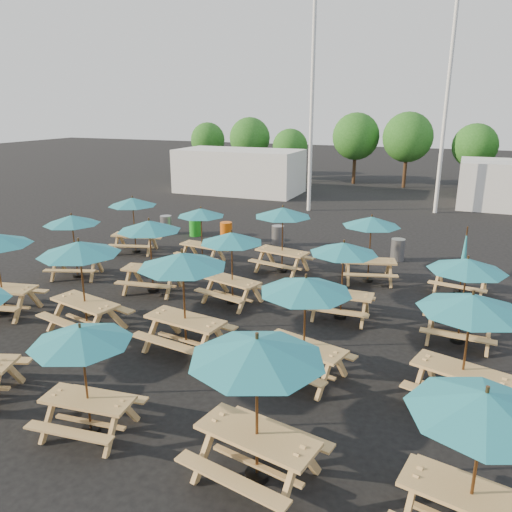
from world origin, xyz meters
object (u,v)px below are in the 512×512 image
at_px(picnic_unit_13, 306,292).
at_px(picnic_unit_15, 371,226).
at_px(picnic_unit_5, 80,254).
at_px(picnic_unit_16, 484,414).
at_px(picnic_unit_6, 149,230).
at_px(picnic_unit_10, 232,242).
at_px(picnic_unit_17, 471,310).
at_px(waste_bin_1, 195,227).
at_px(waste_bin_3, 278,236).
at_px(picnic_unit_12, 257,359).
at_px(picnic_unit_18, 467,270).
at_px(picnic_unit_11, 283,216).
at_px(waste_bin_4, 398,250).
at_px(waste_bin_2, 226,232).
at_px(picnic_unit_19, 463,266).
at_px(picnic_unit_14, 344,253).
at_px(picnic_unit_9, 183,266).
at_px(picnic_unit_3, 133,205).
at_px(picnic_unit_2, 72,224).
at_px(picnic_unit_8, 81,342).
at_px(waste_bin_0, 166,225).
at_px(picnic_unit_7, 201,216).

height_order(picnic_unit_13, picnic_unit_15, picnic_unit_13).
relative_size(picnic_unit_5, picnic_unit_16, 1.06).
distance_m(picnic_unit_6, picnic_unit_10, 2.70).
relative_size(picnic_unit_10, picnic_unit_17, 0.91).
relative_size(waste_bin_1, waste_bin_3, 1.00).
bearing_deg(picnic_unit_12, picnic_unit_18, 76.62).
bearing_deg(picnic_unit_11, waste_bin_4, 50.23).
bearing_deg(waste_bin_2, picnic_unit_16, -52.76).
relative_size(picnic_unit_5, waste_bin_2, 2.94).
xyz_separation_m(picnic_unit_12, waste_bin_3, (-4.32, 12.84, -1.67)).
bearing_deg(picnic_unit_13, picnic_unit_12, -71.21).
distance_m(picnic_unit_11, picnic_unit_19, 5.89).
bearing_deg(picnic_unit_10, picnic_unit_16, -31.15).
relative_size(picnic_unit_14, picnic_unit_18, 1.00).
relative_size(picnic_unit_15, waste_bin_2, 2.80).
height_order(picnic_unit_19, waste_bin_3, picnic_unit_19).
bearing_deg(waste_bin_3, picnic_unit_11, -67.60).
bearing_deg(picnic_unit_6, picnic_unit_9, -54.56).
bearing_deg(picnic_unit_12, picnic_unit_3, 144.14).
distance_m(picnic_unit_12, picnic_unit_13, 3.18).
distance_m(picnic_unit_14, waste_bin_1, 10.35).
xyz_separation_m(picnic_unit_6, picnic_unit_14, (5.89, 0.23, -0.11)).
bearing_deg(picnic_unit_11, waste_bin_2, 151.16).
bearing_deg(picnic_unit_2, picnic_unit_17, -34.54).
height_order(picnic_unit_8, picnic_unit_12, picnic_unit_12).
height_order(picnic_unit_2, picnic_unit_11, picnic_unit_11).
height_order(picnic_unit_17, waste_bin_4, picnic_unit_17).
height_order(picnic_unit_3, waste_bin_0, picnic_unit_3).
relative_size(picnic_unit_11, picnic_unit_16, 1.01).
bearing_deg(picnic_unit_2, picnic_unit_5, -65.45).
height_order(picnic_unit_5, picnic_unit_8, picnic_unit_5).
distance_m(picnic_unit_7, picnic_unit_18, 9.52).
distance_m(picnic_unit_5, picnic_unit_6, 3.05).
bearing_deg(picnic_unit_18, waste_bin_0, 155.23).
relative_size(picnic_unit_6, picnic_unit_7, 1.12).
distance_m(picnic_unit_2, picnic_unit_17, 12.52).
bearing_deg(waste_bin_1, picnic_unit_10, -53.26).
bearing_deg(picnic_unit_10, picnic_unit_8, -74.08).
bearing_deg(picnic_unit_8, picnic_unit_15, 66.00).
bearing_deg(waste_bin_3, waste_bin_0, -179.02).
relative_size(picnic_unit_8, waste_bin_4, 2.50).
xyz_separation_m(picnic_unit_8, waste_bin_4, (3.71, 12.62, -1.35)).
height_order(picnic_unit_7, picnic_unit_19, picnic_unit_19).
height_order(picnic_unit_10, picnic_unit_15, picnic_unit_15).
height_order(picnic_unit_14, waste_bin_3, picnic_unit_14).
bearing_deg(picnic_unit_17, picnic_unit_10, 169.67).
distance_m(picnic_unit_7, picnic_unit_16, 13.24).
distance_m(picnic_unit_3, waste_bin_2, 4.14).
bearing_deg(waste_bin_1, picnic_unit_12, -57.40).
distance_m(picnic_unit_12, picnic_unit_17, 4.39).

